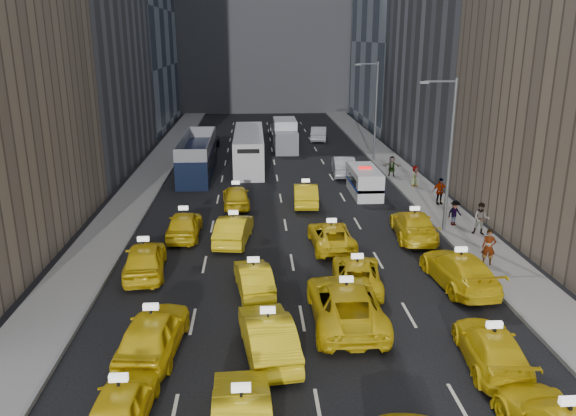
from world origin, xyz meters
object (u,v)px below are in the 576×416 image
(nypd_van, at_px, (364,182))
(pedestrian_0, at_px, (489,247))
(city_bus, at_px, (249,149))
(box_truck, at_px, (285,135))
(taxi_0, at_px, (121,404))
(double_decker, at_px, (198,156))

(nypd_van, distance_m, pedestrian_0, 14.24)
(city_bus, height_order, box_truck, city_bus)
(taxi_0, relative_size, box_truck, 0.62)
(city_bus, bearing_deg, box_truck, 61.66)
(box_truck, bearing_deg, pedestrian_0, -77.08)
(taxi_0, relative_size, pedestrian_0, 2.23)
(nypd_van, height_order, city_bus, city_bus)
(nypd_van, relative_size, double_decker, 0.47)
(taxi_0, height_order, double_decker, double_decker)
(city_bus, distance_m, pedestrian_0, 26.64)
(taxi_0, distance_m, box_truck, 42.81)
(box_truck, bearing_deg, taxi_0, -102.09)
(double_decker, distance_m, city_bus, 5.16)
(taxi_0, height_order, city_bus, city_bus)
(pedestrian_0, bearing_deg, taxi_0, -125.13)
(double_decker, xyz_separation_m, box_truck, (7.94, 10.27, -0.09))
(nypd_van, xyz_separation_m, double_decker, (-12.76, 7.04, 0.62))
(box_truck, height_order, pedestrian_0, box_truck)
(double_decker, relative_size, city_bus, 0.90)
(nypd_van, xyz_separation_m, pedestrian_0, (3.61, -13.78, 0.12))
(nypd_van, bearing_deg, city_bus, 122.93)
(box_truck, bearing_deg, double_decker, -129.94)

